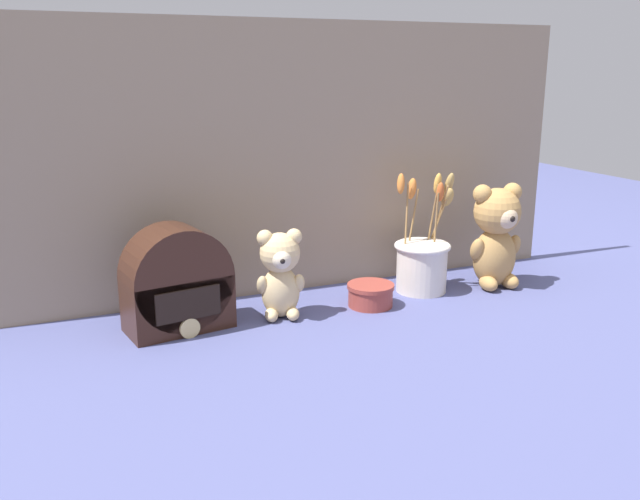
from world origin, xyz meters
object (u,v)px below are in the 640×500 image
at_px(teddy_bear_medium, 280,272).
at_px(flower_vase, 422,260).
at_px(decorative_tin_tall, 371,295).
at_px(vintage_radio, 177,286).
at_px(teddy_bear_large, 495,234).

height_order(teddy_bear_medium, flower_vase, flower_vase).
bearing_deg(decorative_tin_tall, vintage_radio, 175.78).
bearing_deg(teddy_bear_large, teddy_bear_medium, 179.84).
height_order(teddy_bear_large, decorative_tin_tall, teddy_bear_large).
xyz_separation_m(teddy_bear_large, teddy_bear_medium, (-0.53, 0.00, -0.03)).
xyz_separation_m(teddy_bear_medium, vintage_radio, (-0.21, 0.02, -0.01)).
height_order(flower_vase, vintage_radio, flower_vase).
bearing_deg(decorative_tin_tall, teddy_bear_medium, 176.49).
height_order(teddy_bear_large, teddy_bear_medium, teddy_bear_large).
xyz_separation_m(teddy_bear_large, flower_vase, (-0.17, 0.04, -0.05)).
bearing_deg(flower_vase, teddy_bear_medium, -174.66).
bearing_deg(teddy_bear_large, decorative_tin_tall, -178.10).
distance_m(teddy_bear_medium, vintage_radio, 0.21).
height_order(vintage_radio, decorative_tin_tall, vintage_radio).
relative_size(teddy_bear_large, teddy_bear_medium, 1.31).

